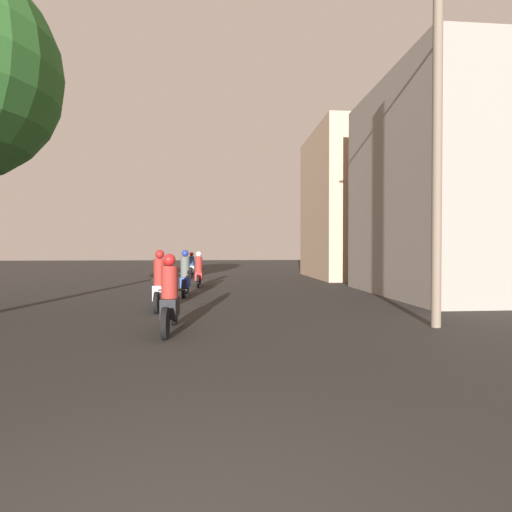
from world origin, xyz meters
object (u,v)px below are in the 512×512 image
motorcycle_silver (160,286)px  motorcycle_red (199,272)px  building_right_far (350,205)px  building_right_near (440,189)px  motorcycle_white (192,267)px  utility_pole_near (437,130)px  motorcycle_black (170,300)px  motorcycle_blue (185,278)px

motorcycle_silver → motorcycle_red: bearing=78.5°
motorcycle_silver → building_right_far: size_ratio=0.22×
motorcycle_silver → building_right_near: (9.40, 2.69, 3.15)m
motorcycle_silver → motorcycle_red: motorcycle_silver is taller
motorcycle_silver → motorcycle_white: bearing=84.3°
motorcycle_white → utility_pole_near: size_ratio=0.26×
motorcycle_silver → motorcycle_red: (0.65, 6.81, -0.03)m
building_right_near → motorcycle_black: bearing=-147.4°
motorcycle_black → utility_pole_near: size_ratio=0.25×
building_right_near → utility_pole_near: bearing=-120.2°
motorcycle_red → utility_pole_near: bearing=-55.7°
motorcycle_white → motorcycle_blue: bearing=-80.9°
motorcycle_silver → motorcycle_white: 12.27m
motorcycle_blue → building_right_far: (8.75, 8.58, 3.58)m
motorcycle_blue → motorcycle_red: 3.57m
motorcycle_red → building_right_far: bearing=35.6°
motorcycle_black → motorcycle_red: 9.73m
building_right_near → motorcycle_red: bearing=154.8°
building_right_far → motorcycle_white: bearing=177.3°
motorcycle_silver → building_right_near: building_right_near is taller
motorcycle_blue → motorcycle_white: size_ratio=0.99×
motorcycle_red → building_right_far: size_ratio=0.22×
motorcycle_black → motorcycle_red: motorcycle_red is taller
motorcycle_red → building_right_near: (8.75, -4.12, 3.17)m
building_right_near → building_right_far: building_right_far is taller
motorcycle_black → building_right_far: bearing=50.2°
building_right_near → motorcycle_white: bearing=134.7°
motorcycle_white → building_right_near: (9.46, -9.57, 3.19)m
motorcycle_black → motorcycle_silver: 2.98m
utility_pole_near → motorcycle_silver: bearing=154.5°
motorcycle_blue → motorcycle_white: 9.02m
motorcycle_blue → utility_pole_near: bearing=-48.5°
motorcycle_red → building_right_far: building_right_far is taller
motorcycle_black → motorcycle_blue: bearing=82.4°
motorcycle_black → motorcycle_silver: (-0.63, 2.91, 0.03)m
building_right_near → motorcycle_blue: bearing=176.4°
motorcycle_black → utility_pole_near: utility_pole_near is taller
motorcycle_black → motorcycle_white: motorcycle_black is taller
motorcycle_black → building_right_far: size_ratio=0.24×
motorcycle_silver → building_right_far: bearing=46.4°
motorcycle_black → building_right_far: 17.40m
building_right_far → utility_pole_near: size_ratio=1.06×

